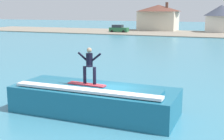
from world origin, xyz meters
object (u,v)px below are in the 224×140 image
wave_crest (94,100)px  surfboard (87,84)px  house_with_chimney (158,16)px  car_near_shore (119,29)px  surfer (89,64)px  house_small_cottage (221,17)px

wave_crest → surfboard: bearing=-140.8°
surfboard → house_with_chimney: size_ratio=0.17×
car_near_shore → surfboard: bearing=-70.5°
wave_crest → house_with_chimney: size_ratio=0.72×
surfboard → house_with_chimney: house_with_chimney is taller
wave_crest → surfer: size_ratio=4.62×
surfboard → car_near_shore: size_ratio=0.46×
house_with_chimney → surfboard: bearing=-79.3°
car_near_shore → house_with_chimney: size_ratio=0.38×
surfboard → surfer: bearing=16.4°
surfer → car_near_shore: (-18.75, 52.62, -1.60)m
surfer → car_near_shore: 55.88m
car_near_shore → house_with_chimney: (6.67, 10.53, 2.78)m
surfer → house_with_chimney: 64.30m
surfboard → surfer: (0.15, 0.04, 1.03)m
surfer → car_near_shore: size_ratio=0.41×
surfboard → surfer: size_ratio=1.12×
car_near_shore → house_small_cottage: house_small_cottage is taller
wave_crest → surfboard: size_ratio=4.14×
surfer → house_with_chimney: (-12.08, 63.15, 1.18)m
wave_crest → house_small_cottage: 61.82m
house_with_chimney → car_near_shore: bearing=-122.4°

